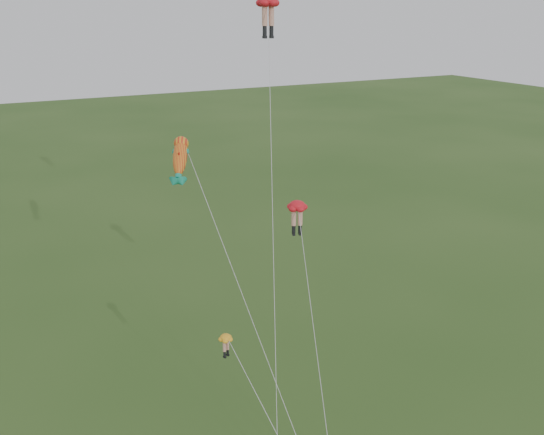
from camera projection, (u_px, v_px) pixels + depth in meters
name	position (u px, v px, depth m)	size (l,w,h in m)	color
legs_kite_red_high	(268.00, 10.00, 37.16)	(6.69, 13.44, 24.54)	red
legs_kite_red_mid	(298.00, 214.00, 36.35)	(4.49, 11.63, 12.81)	red
legs_kite_yellow	(233.00, 353.00, 32.07)	(2.32, 8.84, 7.30)	#F8A81F
fish_kite	(181.00, 158.00, 34.42)	(3.96, 12.22, 17.02)	orange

